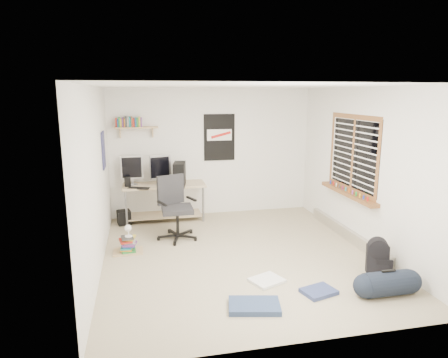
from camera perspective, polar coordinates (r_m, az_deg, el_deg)
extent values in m
cube|color=gray|center=(6.18, 2.15, -10.83)|extent=(4.00, 4.50, 0.01)
cube|color=white|center=(5.69, 2.35, 13.14)|extent=(4.00, 4.50, 0.01)
cube|color=silver|center=(7.98, -1.75, 3.81)|extent=(4.00, 0.01, 2.50)
cube|color=silver|center=(5.66, -17.83, -0.22)|extent=(0.01, 4.50, 2.50)
cube|color=silver|center=(6.58, 19.42, 1.34)|extent=(0.01, 4.50, 2.50)
cube|color=beige|center=(7.79, -8.50, -3.17)|extent=(1.68, 1.14, 0.70)
cube|color=#B9B9BE|center=(7.65, -12.98, 0.66)|extent=(0.40, 0.11, 0.44)
cube|color=#A2A1A6|center=(7.56, -9.05, 0.70)|extent=(0.41, 0.21, 0.44)
cube|color=black|center=(7.46, -6.38, 0.66)|extent=(0.28, 0.46, 0.45)
cube|color=black|center=(7.43, -12.08, -1.29)|extent=(0.42, 0.27, 0.02)
cube|color=black|center=(7.58, -13.63, -0.40)|extent=(0.12, 0.12, 0.20)
cube|color=black|center=(7.53, -8.87, -0.42)|extent=(0.11, 0.11, 0.17)
cube|color=#242426|center=(6.72, -6.70, -4.50)|extent=(0.91, 0.91, 1.07)
cube|color=tan|center=(7.68, -12.42, 7.19)|extent=(0.80, 0.22, 0.24)
cube|color=black|center=(7.94, -0.66, 5.96)|extent=(0.62, 0.03, 0.92)
cube|color=navy|center=(6.79, -16.84, 3.97)|extent=(0.02, 0.42, 0.60)
cube|color=brown|center=(6.78, 17.83, 3.46)|extent=(0.10, 1.50, 1.26)
cube|color=#B7B2A8|center=(7.10, 17.16, -7.45)|extent=(0.08, 2.50, 0.18)
cube|color=black|center=(5.91, 21.05, -10.61)|extent=(0.35, 0.33, 0.38)
cylinder|color=black|center=(5.37, 22.32, -13.76)|extent=(0.30, 0.30, 0.59)
cube|color=silver|center=(5.39, 6.13, -14.20)|extent=(0.50, 0.46, 0.04)
cube|color=navy|center=(4.79, 4.35, -17.62)|extent=(0.65, 0.49, 0.06)
cube|color=navy|center=(5.22, 13.39, -15.36)|extent=(0.46, 0.39, 0.05)
cube|color=brown|center=(6.40, -13.59, -8.83)|extent=(0.53, 0.48, 0.31)
cube|color=silver|center=(6.31, -13.51, -6.93)|extent=(0.17, 0.22, 0.19)
cube|color=black|center=(7.71, -14.10, -5.31)|extent=(0.27, 0.27, 0.26)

